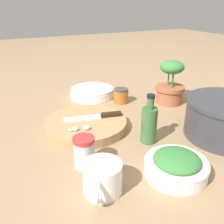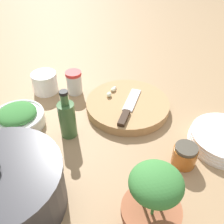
% 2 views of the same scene
% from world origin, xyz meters
% --- Properties ---
extents(ground_plane, '(5.00, 5.00, 0.00)m').
position_xyz_m(ground_plane, '(0.00, 0.00, 0.00)').
color(ground_plane, '#997A56').
extents(cutting_board, '(0.29, 0.29, 0.03)m').
position_xyz_m(cutting_board, '(-0.04, -0.10, 0.02)').
color(cutting_board, tan).
rests_on(cutting_board, ground_plane).
extents(chef_knife, '(0.07, 0.20, 0.01)m').
position_xyz_m(chef_knife, '(-0.04, -0.06, 0.04)').
color(chef_knife, black).
rests_on(chef_knife, cutting_board).
extents(garlic_cloves, '(0.04, 0.07, 0.02)m').
position_xyz_m(garlic_cloves, '(0.02, -0.14, 0.04)').
color(garlic_cloves, '#E6EBCA').
rests_on(garlic_cloves, cutting_board).
extents(herb_bowl, '(0.17, 0.17, 0.06)m').
position_xyz_m(herb_bowl, '(0.31, 0.02, 0.03)').
color(herb_bowl, white).
rests_on(herb_bowl, ground_plane).
extents(spice_jar, '(0.06, 0.06, 0.09)m').
position_xyz_m(spice_jar, '(0.17, -0.18, 0.04)').
color(spice_jar, silver).
rests_on(spice_jar, ground_plane).
extents(coffee_mug, '(0.11, 0.09, 0.08)m').
position_xyz_m(coffee_mug, '(0.28, -0.18, 0.04)').
color(coffee_mug, white).
rests_on(coffee_mug, ground_plane).
extents(plate_stack, '(0.21, 0.21, 0.04)m').
position_xyz_m(plate_stack, '(-0.33, 0.05, 0.02)').
color(plate_stack, white).
rests_on(plate_stack, ground_plane).
extents(honey_jar, '(0.07, 0.07, 0.06)m').
position_xyz_m(honey_jar, '(-0.20, 0.13, 0.03)').
color(honey_jar, '#B26023').
rests_on(honey_jar, ground_plane).
extents(oil_bottle, '(0.05, 0.05, 0.16)m').
position_xyz_m(oil_bottle, '(0.14, 0.05, 0.06)').
color(oil_bottle, '#3D6638').
rests_on(oil_bottle, ground_plane).
extents(potted_herb, '(0.12, 0.12, 0.19)m').
position_xyz_m(potted_herb, '(-0.10, 0.32, 0.08)').
color(potted_herb, '#A35B3D').
rests_on(potted_herb, ground_plane).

